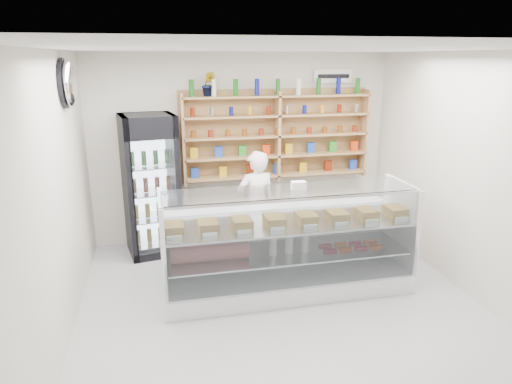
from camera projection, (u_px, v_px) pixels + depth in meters
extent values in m
plane|color=#A7A7AC|center=(288.00, 317.00, 4.98)|extent=(5.00, 5.00, 0.00)
plane|color=white|center=(294.00, 49.00, 4.19)|extent=(5.00, 5.00, 0.00)
plane|color=beige|center=(243.00, 148.00, 6.92)|extent=(4.50, 0.00, 4.50)
plane|color=beige|center=(438.00, 337.00, 2.25)|extent=(4.50, 0.00, 4.50)
plane|color=beige|center=(51.00, 210.00, 4.11)|extent=(0.00, 5.00, 5.00)
plane|color=beige|center=(485.00, 181.00, 5.06)|extent=(0.00, 5.00, 5.00)
cube|color=white|center=(287.00, 281.00, 5.53)|extent=(2.94, 0.83, 0.25)
cube|color=white|center=(279.00, 236.00, 5.77)|extent=(2.94, 0.05, 0.62)
cube|color=silver|center=(288.00, 252.00, 5.42)|extent=(2.83, 0.73, 0.02)
cube|color=silver|center=(288.00, 223.00, 5.32)|extent=(2.89, 0.77, 0.02)
cube|color=silver|center=(299.00, 245.00, 4.97)|extent=(2.89, 0.12, 1.03)
cube|color=silver|center=(290.00, 191.00, 5.15)|extent=(2.89, 0.58, 0.01)
imported|color=white|center=(256.00, 205.00, 6.30)|extent=(0.61, 0.46, 1.52)
cube|color=black|center=(151.00, 185.00, 6.41)|extent=(0.82, 0.81, 1.99)
cube|color=#330537|center=(142.00, 129.00, 5.85)|extent=(0.70, 0.15, 0.28)
cube|color=silver|center=(147.00, 199.00, 6.10)|extent=(0.59, 0.11, 1.57)
cube|color=#B47E55|center=(183.00, 140.00, 6.53)|extent=(0.04, 0.28, 1.33)
cube|color=#B47E55|center=(277.00, 136.00, 6.82)|extent=(0.04, 0.28, 1.33)
cube|color=#B47E55|center=(364.00, 133.00, 7.12)|extent=(0.04, 0.28, 1.33)
cube|color=#B47E55|center=(277.00, 174.00, 6.99)|extent=(2.80, 0.28, 0.03)
cube|color=#B47E55|center=(277.00, 155.00, 6.91)|extent=(2.80, 0.28, 0.03)
cube|color=#B47E55|center=(277.00, 135.00, 6.82)|extent=(2.80, 0.28, 0.03)
cube|color=#B47E55|center=(278.00, 115.00, 6.74)|extent=(2.80, 0.28, 0.03)
cube|color=#B47E55|center=(278.00, 96.00, 6.66)|extent=(2.80, 0.28, 0.03)
imported|color=#1E6626|center=(208.00, 84.00, 6.39)|extent=(0.20, 0.17, 0.34)
ellipsoid|color=silver|center=(69.00, 84.00, 4.95)|extent=(0.15, 0.50, 0.50)
cube|color=white|center=(333.00, 76.00, 6.89)|extent=(0.62, 0.03, 0.20)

